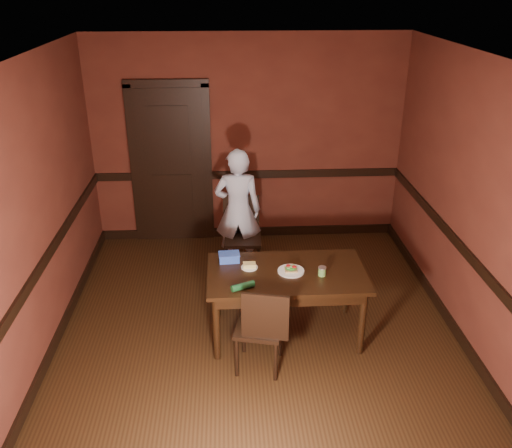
{
  "coord_description": "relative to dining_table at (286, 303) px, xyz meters",
  "views": [
    {
      "loc": [
        -0.27,
        -4.53,
        3.32
      ],
      "look_at": [
        0.0,
        0.35,
        1.05
      ],
      "focal_mm": 38.0,
      "sensor_mm": 36.0,
      "label": 1
    }
  ],
  "objects": [
    {
      "name": "baseboard_left",
      "position": [
        -2.26,
        0.04,
        -0.3
      ],
      "size": [
        0.03,
        4.5,
        0.12
      ],
      "primitive_type": "cube",
      "color": "black",
      "rests_on": "ground"
    },
    {
      "name": "chair_near",
      "position": [
        -0.29,
        -0.48,
        0.08
      ],
      "size": [
        0.49,
        0.49,
        0.88
      ],
      "primitive_type": null,
      "rotation": [
        0.0,
        0.0,
        2.92
      ],
      "color": "black",
      "rests_on": "floor"
    },
    {
      "name": "dado_left",
      "position": [
        -2.26,
        0.04,
        0.54
      ],
      "size": [
        0.03,
        4.5,
        0.1
      ],
      "primitive_type": "cube",
      "color": "black",
      "rests_on": "ground"
    },
    {
      "name": "dado_back",
      "position": [
        -0.27,
        2.27,
        0.54
      ],
      "size": [
        4.0,
        0.03,
        0.1
      ],
      "primitive_type": "cube",
      "color": "black",
      "rests_on": "ground"
    },
    {
      "name": "wall_left",
      "position": [
        -2.27,
        0.04,
        0.99
      ],
      "size": [
        0.02,
        4.5,
        2.7
      ],
      "primitive_type": "cube",
      "color": "#59251B",
      "rests_on": "ground"
    },
    {
      "name": "wall_back",
      "position": [
        -0.27,
        2.29,
        0.99
      ],
      "size": [
        4.0,
        0.02,
        2.7
      ],
      "primitive_type": "cube",
      "color": "#59251B",
      "rests_on": "ground"
    },
    {
      "name": "baseboard_back",
      "position": [
        -0.27,
        2.27,
        -0.3
      ],
      "size": [
        4.0,
        0.03,
        0.12
      ],
      "primitive_type": "cube",
      "color": "black",
      "rests_on": "ground"
    },
    {
      "name": "cheese_saucer",
      "position": [
        -0.35,
        0.1,
        0.38
      ],
      "size": [
        0.16,
        0.16,
        0.05
      ],
      "rotation": [
        0.0,
        0.0,
        0.34
      ],
      "color": "white",
      "rests_on": "dining_table"
    },
    {
      "name": "floor",
      "position": [
        -0.27,
        0.04,
        -0.36
      ],
      "size": [
        4.0,
        4.5,
        0.01
      ],
      "primitive_type": "cube",
      "color": "black",
      "rests_on": "ground"
    },
    {
      "name": "chair_far",
      "position": [
        -0.38,
        1.27,
        0.11
      ],
      "size": [
        0.45,
        0.45,
        0.93
      ],
      "primitive_type": null,
      "rotation": [
        0.0,
        0.0,
        -0.04
      ],
      "color": "black",
      "rests_on": "floor"
    },
    {
      "name": "sandwich_plate",
      "position": [
        0.04,
        -0.0,
        0.38
      ],
      "size": [
        0.26,
        0.26,
        0.06
      ],
      "rotation": [
        0.0,
        0.0,
        -0.15
      ],
      "color": "white",
      "rests_on": "dining_table"
    },
    {
      "name": "person",
      "position": [
        -0.43,
        1.41,
        0.4
      ],
      "size": [
        0.58,
        0.4,
        1.52
      ],
      "primitive_type": "imported",
      "rotation": [
        0.0,
        0.0,
        3.08
      ],
      "color": "silver",
      "rests_on": "floor"
    },
    {
      "name": "baseboard_right",
      "position": [
        1.71,
        0.04,
        -0.3
      ],
      "size": [
        0.03,
        4.5,
        0.12
      ],
      "primitive_type": "cube",
      "color": "black",
      "rests_on": "ground"
    },
    {
      "name": "wrapped_veg",
      "position": [
        -0.43,
        -0.29,
        0.39
      ],
      "size": [
        0.23,
        0.14,
        0.06
      ],
      "primitive_type": "cylinder",
      "rotation": [
        0.0,
        1.57,
        0.41
      ],
      "color": "#14441F",
      "rests_on": "dining_table"
    },
    {
      "name": "sauce_jar",
      "position": [
        0.33,
        -0.09,
        0.4
      ],
      "size": [
        0.08,
        0.08,
        0.09
      ],
      "rotation": [
        0.0,
        0.0,
        0.14
      ],
      "color": "#609545",
      "rests_on": "dining_table"
    },
    {
      "name": "door",
      "position": [
        -1.27,
        2.25,
        0.73
      ],
      "size": [
        1.05,
        0.07,
        2.2
      ],
      "color": "black",
      "rests_on": "ground"
    },
    {
      "name": "wall_front",
      "position": [
        -0.27,
        -2.21,
        0.99
      ],
      "size": [
        4.0,
        0.02,
        2.7
      ],
      "primitive_type": "cube",
      "color": "#59251B",
      "rests_on": "ground"
    },
    {
      "name": "food_tub",
      "position": [
        -0.55,
        0.24,
        0.4
      ],
      "size": [
        0.22,
        0.16,
        0.09
      ],
      "rotation": [
        0.0,
        0.0,
        0.07
      ],
      "color": "blue",
      "rests_on": "dining_table"
    },
    {
      "name": "ceiling",
      "position": [
        -0.27,
        0.04,
        2.34
      ],
      "size": [
        4.0,
        4.5,
        0.01
      ],
      "primitive_type": "cube",
      "color": "silver",
      "rests_on": "ground"
    },
    {
      "name": "dining_table",
      "position": [
        0.0,
        0.0,
        0.0
      ],
      "size": [
        1.53,
        0.87,
        0.71
      ],
      "primitive_type": "cube",
      "rotation": [
        0.0,
        0.0,
        0.0
      ],
      "color": "black",
      "rests_on": "floor"
    },
    {
      "name": "dado_right",
      "position": [
        1.71,
        0.04,
        0.54
      ],
      "size": [
        0.03,
        4.5,
        0.1
      ],
      "primitive_type": "cube",
      "color": "black",
      "rests_on": "ground"
    },
    {
      "name": "wall_right",
      "position": [
        1.73,
        0.04,
        0.99
      ],
      "size": [
        0.02,
        4.5,
        2.7
      ],
      "primitive_type": "cube",
      "color": "#59251B",
      "rests_on": "ground"
    }
  ]
}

